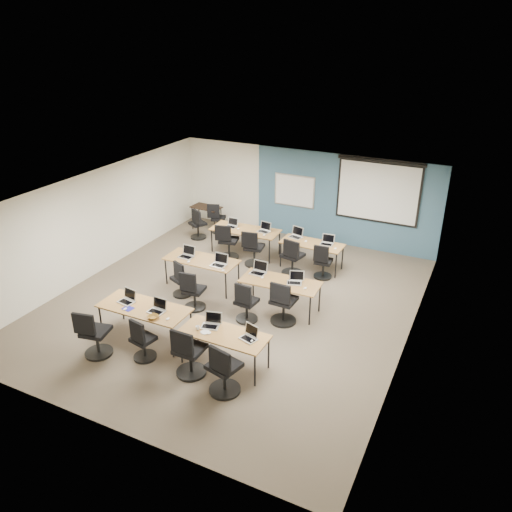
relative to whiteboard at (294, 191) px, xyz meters
The scene contains 58 objects.
floor 4.67m from the whiteboard, 86.12° to the right, with size 8.00×9.00×0.02m, color #6B6354.
ceiling 4.61m from the whiteboard, 86.12° to the right, with size 8.00×9.00×0.02m, color white.
wall_back 0.32m from the whiteboard, 13.87° to the left, with size 8.00×0.04×2.70m, color beige.
wall_front 8.93m from the whiteboard, 88.08° to the right, with size 8.00×0.04×2.70m, color beige.
wall_left 5.77m from the whiteboard, 129.90° to the right, with size 0.04×9.00×2.70m, color beige.
wall_right 6.17m from the whiteboard, 45.83° to the right, with size 0.04×9.00×2.70m, color beige.
blue_accent_panel 1.55m from the whiteboard, ahead, with size 5.50×0.04×2.70m, color #3D5977.
whiteboard is the anchor object (origin of this frame).
projector_screen 2.54m from the whiteboard, ahead, with size 2.40×0.10×1.82m.
training_table_front_left 6.61m from the whiteboard, 95.78° to the right, with size 1.93×0.80×0.73m.
training_table_front_right 6.81m from the whiteboard, 79.00° to the right, with size 1.71×0.71×0.73m.
training_table_mid_left 4.20m from the whiteboard, 101.29° to the right, with size 1.85×0.77×0.73m.
training_table_mid_right 4.56m from the whiteboard, 71.69° to the right, with size 1.81×0.75×0.73m.
training_table_back_left 2.11m from the whiteboard, 111.91° to the right, with size 1.94×0.81×0.73m.
training_table_back_right 2.43m from the whiteboard, 55.66° to the right, with size 1.67×0.70×0.73m.
laptop_0 6.62m from the whiteboard, 99.68° to the right, with size 0.34×0.29×0.25m.
mouse_0 6.88m from the whiteboard, 97.93° to the right, with size 0.06×0.10×0.04m, color white.
task_chair_0 7.65m from the whiteboard, 98.88° to the right, with size 0.56×0.56×1.03m.
laptop_1 6.57m from the whiteboard, 92.74° to the right, with size 0.33×0.28×0.25m.
mouse_1 6.74m from the whiteboard, 89.52° to the right, with size 0.06×0.09×0.03m, color white.
task_chair_1 7.27m from the whiteboard, 91.88° to the right, with size 0.46×0.46×0.95m.
laptop_2 6.62m from the whiteboard, 81.75° to the right, with size 0.34×0.29×0.25m.
mouse_2 6.89m from the whiteboard, 81.23° to the right, with size 0.06×0.10×0.04m, color white.
task_chair_2 7.31m from the whiteboard, 83.35° to the right, with size 0.58×0.58×1.05m.
laptop_3 6.84m from the whiteboard, 74.73° to the right, with size 0.31×0.27×0.24m.
mouse_3 6.96m from the whiteboard, 74.20° to the right, with size 0.06×0.10×0.03m, color white.
task_chair_3 7.60m from the whiteboard, 77.22° to the right, with size 0.58×0.58×1.05m.
laptop_4 4.30m from the whiteboard, 106.57° to the right, with size 0.36×0.30×0.27m.
mouse_4 4.50m from the whiteboard, 103.04° to the right, with size 0.07×0.11×0.04m, color white.
task_chair_4 4.95m from the whiteboard, 101.71° to the right, with size 0.49×0.46×0.95m.
laptop_5 4.20m from the whiteboard, 93.40° to the right, with size 0.36×0.31×0.27m.
mouse_5 4.43m from the whiteboard, 90.19° to the right, with size 0.06×0.10×0.03m, color white.
task_chair_5 5.25m from the whiteboard, 94.36° to the right, with size 0.50×0.50×0.98m.
laptop_6 4.22m from the whiteboard, 79.13° to the right, with size 0.36×0.31×0.27m.
mouse_6 4.46m from the whiteboard, 77.22° to the right, with size 0.06×0.09×0.03m, color white.
task_chair_6 5.25m from the whiteboard, 79.52° to the right, with size 0.49×0.49×0.98m.
laptop_7 4.56m from the whiteboard, 67.42° to the right, with size 0.33×0.28×0.25m.
mouse_7 4.84m from the whiteboard, 64.81° to the right, with size 0.06×0.09×0.03m, color white.
task_chair_7 5.16m from the whiteboard, 70.44° to the right, with size 0.58×0.58×1.05m.
laptop_8 2.26m from the whiteboard, 123.18° to the right, with size 0.32×0.27×0.24m.
mouse_8 2.22m from the whiteboard, 115.95° to the right, with size 0.06×0.10×0.04m, color white.
task_chair_8 2.76m from the whiteboard, 113.49° to the right, with size 0.56×0.56×1.03m.
laptop_9 1.85m from the whiteboard, 96.21° to the right, with size 0.34×0.29×0.26m.
mouse_9 2.11m from the whiteboard, 91.95° to the right, with size 0.06×0.10×0.04m, color white.
task_chair_9 2.66m from the whiteboard, 94.12° to the right, with size 0.55×0.55×1.02m.
laptop_10 1.97m from the whiteboard, 65.70° to the right, with size 0.35×0.30×0.27m.
mouse_10 2.30m from the whiteboard, 59.33° to the right, with size 0.07×0.10×0.04m, color white.
task_chair_10 2.89m from the whiteboard, 68.49° to the right, with size 0.57×0.57×1.04m.
laptop_11 2.54m from the whiteboard, 46.84° to the right, with size 0.33×0.28×0.25m.
mouse_11 2.90m from the whiteboard, 45.33° to the right, with size 0.06×0.10×0.03m, color white.
task_chair_11 3.11m from the whiteboard, 52.96° to the right, with size 0.47×0.47×0.96m.
blue_mousepad 6.82m from the whiteboard, 97.76° to the right, with size 0.22×0.18×0.01m, color navy.
snack_bowl 6.83m from the whiteboard, 91.93° to the right, with size 0.21×0.21×0.05m, color brown.
snack_plate 6.87m from the whiteboard, 82.03° to the right, with size 0.17×0.17×0.01m, color white.
coffee_cup 6.84m from the whiteboard, 83.37° to the right, with size 0.07×0.07×0.06m, color silver.
utility_table 2.90m from the whiteboard, 165.45° to the right, with size 0.95×0.53×0.75m.
spare_chair_a 2.61m from the whiteboard, 160.26° to the right, with size 0.50×0.48×0.96m.
spare_chair_b 3.13m from the whiteboard, 149.09° to the right, with size 0.53×0.49×0.97m.
Camera 1 is at (4.99, -9.03, 6.01)m, focal length 35.00 mm.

